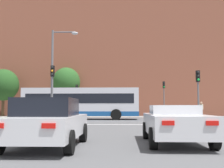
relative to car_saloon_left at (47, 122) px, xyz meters
name	(u,v)px	position (x,y,z in m)	size (l,w,h in m)	color
stop_line_strip	(119,124)	(2.00, 10.86, -0.76)	(7.85, 0.30, 0.01)	silver
far_pavement	(121,117)	(2.00, 25.57, -0.76)	(68.73, 2.50, 0.01)	#A09B91
brick_civic_building	(103,51)	(-1.13, 36.41, 9.51)	(40.37, 14.98, 22.31)	brown
car_saloon_left	(47,122)	(0.00, 0.00, 0.00)	(2.13, 4.36, 1.49)	silver
car_roadster_right	(175,123)	(4.07, 1.03, -0.08)	(1.97, 4.42, 1.28)	silver
bus_crossing_lead	(81,103)	(-1.81, 18.49, 0.84)	(11.03, 2.74, 2.99)	silver
traffic_light_near_right	(198,88)	(7.54, 11.26, 1.79)	(0.26, 0.31, 3.77)	slate
traffic_light_far_left	(77,95)	(-3.37, 24.93, 1.86)	(0.26, 0.31, 3.87)	slate
traffic_light_near_left	(52,84)	(-2.84, 11.44, 2.07)	(0.26, 0.31, 4.21)	slate
traffic_light_far_right	(164,93)	(7.09, 24.96, 2.07)	(0.26, 0.31, 4.22)	slate
street_lamp_junction	(57,66)	(-2.78, 12.43, 3.58)	(2.04, 0.36, 7.10)	slate
pedestrian_waiting	(201,108)	(11.70, 25.95, 0.31)	(0.42, 0.45, 1.81)	black
tree_by_building	(4,85)	(-13.05, 26.49, 3.22)	(3.84, 3.84, 6.01)	#4C3823
tree_kerbside	(66,82)	(-5.44, 28.73, 3.76)	(3.72, 3.72, 6.50)	#4C3823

